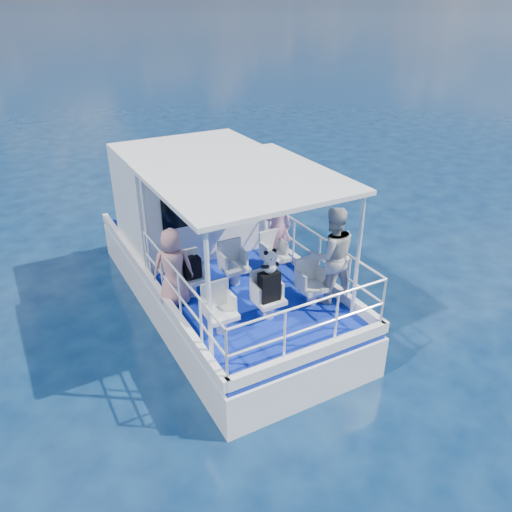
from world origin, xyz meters
The scene contains 20 objects.
ground centered at (0.00, 0.00, 0.00)m, with size 2000.00×2000.00×0.00m, color #071B3A.
hull centered at (0.00, 1.00, 0.00)m, with size 3.00×7.00×1.60m, color white.
deck centered at (0.00, 1.00, 0.85)m, with size 2.90×6.90×0.10m, color navy.
cabin centered at (0.00, 2.30, 2.00)m, with size 2.85×2.00×2.20m, color white.
canopy centered at (0.00, -0.20, 3.14)m, with size 3.00×3.20×0.08m, color white.
canopy_posts centered at (0.00, -0.25, 2.00)m, with size 2.77×2.97×2.20m.
railings centered at (0.00, -0.58, 1.40)m, with size 2.84×3.59×1.00m, color white, non-canonical shape.
seat_port_fwd centered at (-0.90, 0.20, 1.09)m, with size 0.48×0.46×0.38m, color silver.
seat_center_fwd centered at (0.00, 0.20, 1.09)m, with size 0.48×0.46×0.38m, color silver.
seat_stbd_fwd centered at (0.90, 0.20, 1.09)m, with size 0.48×0.46×0.38m, color silver.
seat_port_aft centered at (-0.90, -1.10, 1.09)m, with size 0.48×0.46×0.38m, color silver.
seat_center_aft centered at (0.00, -1.10, 1.09)m, with size 0.48×0.46×0.38m, color silver.
seat_stbd_aft centered at (0.90, -1.10, 1.09)m, with size 0.48×0.46×0.38m, color silver.
passenger_port_fwd centered at (-1.25, 0.11, 1.62)m, with size 0.54×0.39×1.45m, color tan.
passenger_stbd_fwd centered at (1.12, 0.50, 1.72)m, with size 0.60×0.39×1.64m, color #C8819D.
passenger_stbd_aft centered at (1.25, -1.13, 1.80)m, with size 0.88×0.68×1.81m, color beige.
backpack_port centered at (-0.87, 0.18, 1.48)m, with size 0.31×0.17×0.40m, color black.
backpack_center centered at (-0.03, -1.15, 1.54)m, with size 0.35×0.20×0.52m, color black.
compact_camera centered at (-0.88, 0.16, 1.71)m, with size 0.10×0.06×0.06m, color black.
panda centered at (-0.01, -1.13, 2.01)m, with size 0.27×0.22×0.41m, color silver, non-canonical shape.
Camera 1 is at (-3.66, -7.30, 5.84)m, focal length 35.00 mm.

